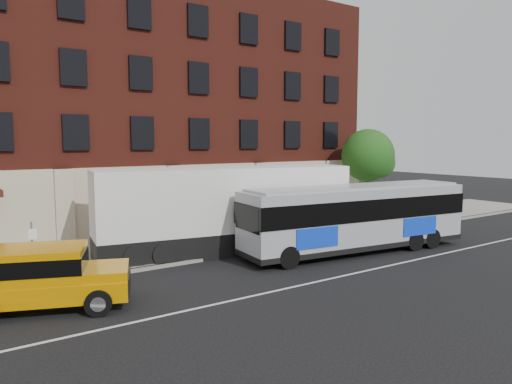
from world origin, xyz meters
TOP-DOWN VIEW (x-y plane):
  - ground at (0.00, 0.00)m, footprint 120.00×120.00m
  - sidewalk at (0.00, 9.00)m, footprint 60.00×6.00m
  - kerb at (0.00, 6.00)m, footprint 60.00×0.25m
  - lane_line at (0.00, 0.50)m, footprint 60.00×0.12m
  - building at (-0.01, 16.92)m, footprint 30.00×12.10m
  - sign_pole at (-8.50, 6.15)m, footprint 0.30×0.20m
  - street_tree at (13.54, 9.48)m, footprint 3.60×3.60m
  - city_bus at (5.81, 3.23)m, footprint 12.42×4.06m
  - yellow_suv at (-8.83, 3.33)m, footprint 5.57×3.87m
  - shipping_container at (0.50, 6.83)m, footprint 12.94×4.74m

SIDE VIEW (x-z plane):
  - ground at x=0.00m, z-range 0.00..0.00m
  - lane_line at x=0.00m, z-range 0.00..0.01m
  - sidewalk at x=0.00m, z-range 0.00..0.15m
  - kerb at x=0.00m, z-range 0.00..0.15m
  - yellow_suv at x=-8.83m, z-range 0.15..2.24m
  - sign_pole at x=-8.50m, z-range 0.20..2.70m
  - city_bus at x=5.81m, z-range 0.17..3.51m
  - shipping_container at x=0.50m, z-range -0.02..4.20m
  - street_tree at x=13.54m, z-range 1.31..7.51m
  - building at x=-0.01m, z-range 0.08..15.08m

